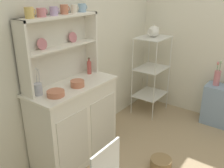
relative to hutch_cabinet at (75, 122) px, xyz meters
The scene contains 18 objects.
wall_back 0.88m from the hutch_cabinet, 40.54° to the left, with size 3.84×0.05×2.50m, color silver.
hutch_cabinet is the anchor object (origin of this frame).
hutch_shelf_unit 0.85m from the hutch_cabinet, 90.00° to the left, with size 0.92×0.18×0.69m.
bakers_rack 1.54m from the hutch_cabinet, ahead, with size 0.50×0.39×1.17m.
side_shelf_blue 2.08m from the hutch_cabinet, 32.69° to the right, with size 0.28×0.48×0.57m, color #849EBC.
floor_basket 1.03m from the hutch_cabinet, 65.75° to the right, with size 0.23×0.23×0.13m, color #93754C.
cup_gold_0 1.22m from the hutch_cabinet, 159.57° to the left, with size 0.09×0.08×0.09m.
cup_rose_1 1.19m from the hutch_cabinet, 148.80° to the left, with size 0.10×0.08×0.08m.
cup_lilac_2 1.17m from the hutch_cabinet, 115.24° to the left, with size 0.09×0.08×0.08m.
cup_terracotta_3 1.18m from the hutch_cabinet, 58.51° to the left, with size 0.09×0.08×0.09m.
cup_cream_4 1.19m from the hutch_cabinet, 30.28° to the left, with size 0.08×0.06×0.08m.
cup_sky_5 1.22m from the hutch_cabinet, 20.44° to the left, with size 0.10×0.08×0.09m.
bowl_mixing_large 0.55m from the hutch_cabinet, 165.70° to the right, with size 0.16×0.16×0.05m, color #C67556.
bowl_floral_medium 0.47m from the hutch_cabinet, 90.00° to the right, with size 0.14×0.14×0.06m, color #C67556.
jam_bottle 0.64m from the hutch_cabinet, 13.33° to the left, with size 0.05×0.05×0.19m.
utensil_jar 0.62m from the hutch_cabinet, 167.86° to the left, with size 0.08×0.08×0.25m.
porcelain_teapot 1.70m from the hutch_cabinet, ahead, with size 0.25×0.16×0.18m.
flower_vase 2.02m from the hutch_cabinet, 29.80° to the right, with size 0.08×0.08×0.34m.
Camera 1 is at (-1.98, -0.38, 1.86)m, focal length 40.28 mm.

